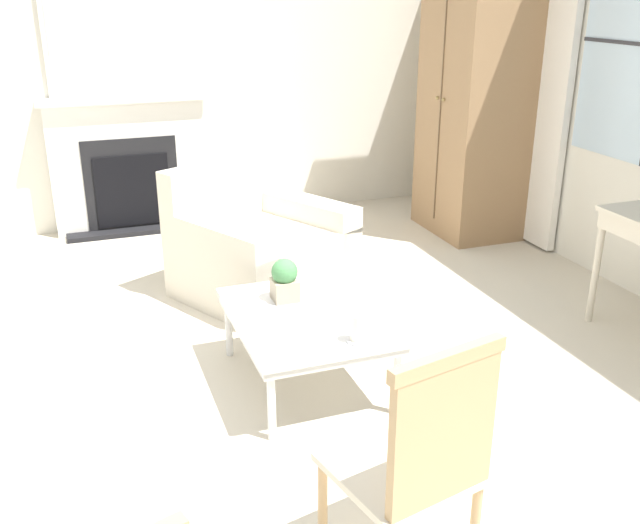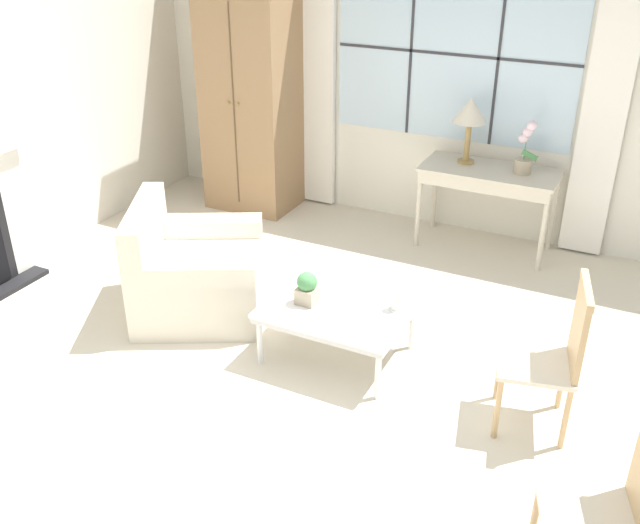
% 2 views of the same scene
% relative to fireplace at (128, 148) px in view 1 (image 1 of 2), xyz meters
% --- Properties ---
extents(ground_plane, '(14.00, 14.00, 0.00)m').
position_rel_fireplace_xyz_m(ground_plane, '(2.91, 0.06, -0.70)').
color(ground_plane, beige).
extents(wall_left, '(0.06, 7.20, 2.80)m').
position_rel_fireplace_xyz_m(wall_left, '(-0.12, 0.66, 0.70)').
color(wall_left, silver).
rests_on(wall_left, ground_plane).
extents(fireplace, '(0.34, 1.35, 2.19)m').
position_rel_fireplace_xyz_m(fireplace, '(0.00, 0.00, 0.00)').
color(fireplace, black).
rests_on(fireplace, ground_plane).
extents(armoire, '(0.92, 0.70, 2.33)m').
position_rel_fireplace_xyz_m(armoire, '(1.03, 2.69, 0.47)').
color(armoire, '#93704C').
rests_on(armoire, ground_plane).
extents(armchair_upholstered, '(1.27, 1.29, 0.87)m').
position_rel_fireplace_xyz_m(armchair_upholstered, '(1.72, 0.66, -0.41)').
color(armchair_upholstered, beige).
rests_on(armchair_upholstered, ground_plane).
extents(side_chair_wooden, '(0.52, 0.52, 0.98)m').
position_rel_fireplace_xyz_m(side_chair_wooden, '(4.40, 0.47, -0.16)').
color(side_chair_wooden, beige).
rests_on(side_chair_wooden, ground_plane).
extents(coffee_table, '(0.96, 0.73, 0.40)m').
position_rel_fireplace_xyz_m(coffee_table, '(2.96, 0.57, -0.34)').
color(coffee_table, silver).
rests_on(coffee_table, ground_plane).
extents(potted_plant_small, '(0.14, 0.14, 0.23)m').
position_rel_fireplace_xyz_m(potted_plant_small, '(2.76, 0.52, -0.18)').
color(potted_plant_small, tan).
rests_on(potted_plant_small, coffee_table).
extents(pillar_candle, '(0.11, 0.11, 0.15)m').
position_rel_fireplace_xyz_m(pillar_candle, '(3.34, 0.70, -0.23)').
color(pillar_candle, silver).
rests_on(pillar_candle, coffee_table).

